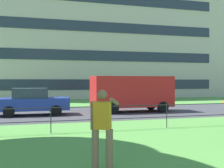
{
  "coord_description": "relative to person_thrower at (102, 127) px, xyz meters",
  "views": [
    {
      "loc": [
        -0.87,
        -1.06,
        1.95
      ],
      "look_at": [
        1.66,
        7.57,
        1.85
      ],
      "focal_mm": 46.96,
      "sensor_mm": 36.0,
      "label": 1
    }
  ],
  "objects": [
    {
      "name": "person_thrower",
      "position": [
        0.0,
        0.0,
        0.0
      ],
      "size": [
        0.76,
        0.67,
        1.76
      ],
      "color": "#846B4C",
      "rests_on": "ground"
    },
    {
      "name": "street_strip",
      "position": [
        -0.73,
        11.31,
        -0.95
      ],
      "size": [
        80.0,
        7.85,
        0.01
      ],
      "primitive_type": "cube",
      "color": "#424247",
      "rests_on": "ground"
    },
    {
      "name": "panel_van_far_right",
      "position": [
        4.8,
        11.14,
        0.32
      ],
      "size": [
        5.02,
        2.14,
        2.24
      ],
      "color": "red",
      "rests_on": "ground"
    },
    {
      "name": "park_fence",
      "position": [
        -0.73,
        4.86,
        -0.28
      ],
      "size": [
        28.55,
        0.04,
        1.0
      ],
      "color": "#232328",
      "rests_on": "ground"
    },
    {
      "name": "apartment_building_background",
      "position": [
        6.69,
        32.14,
        7.04
      ],
      "size": [
        31.16,
        15.38,
        15.98
      ],
      "color": "beige",
      "rests_on": "ground"
    },
    {
      "name": "car_blue_center",
      "position": [
        -1.3,
        11.01,
        -0.17
      ],
      "size": [
        4.02,
        1.85,
        1.54
      ],
      "color": "#233899",
      "rests_on": "ground"
    }
  ]
}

